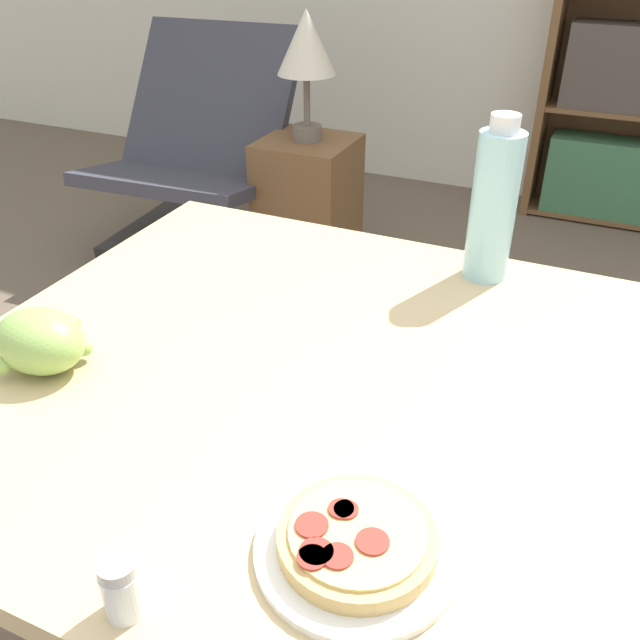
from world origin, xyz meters
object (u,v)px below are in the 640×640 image
object	(u,v)px
salt_shaker	(122,587)
side_table	(308,207)
bookshelf	(640,63)
pizza_on_plate	(357,543)
drink_bottle	(494,205)
lounge_chair_near	(198,187)
grape_bunch	(41,341)
table_lamp	(306,49)

from	to	relation	value
salt_shaker	side_table	distance (m)	2.17
bookshelf	side_table	size ratio (longest dim) A/B	2.80
pizza_on_plate	drink_bottle	xyz separation A→B (m)	(-0.02, 0.66, 0.12)
lounge_chair_near	side_table	xyz separation A→B (m)	(0.49, 0.04, -0.02)
drink_bottle	salt_shaker	size ratio (longest dim) A/B	4.24
lounge_chair_near	bookshelf	bearing A→B (deg)	31.38
pizza_on_plate	drink_bottle	size ratio (longest dim) A/B	0.74
pizza_on_plate	salt_shaker	world-z (taller)	salt_shaker
grape_bunch	salt_shaker	bearing A→B (deg)	-37.72
pizza_on_plate	bookshelf	bearing A→B (deg)	86.72
lounge_chair_near	table_lamp	xyz separation A→B (m)	(0.49, 0.04, 0.57)
grape_bunch	salt_shaker	xyz separation A→B (m)	(0.35, -0.27, -0.01)
grape_bunch	side_table	xyz separation A→B (m)	(-0.39, 1.71, -0.50)
pizza_on_plate	lounge_chair_near	xyz separation A→B (m)	(-1.40, 1.79, -0.45)
drink_bottle	lounge_chair_near	xyz separation A→B (m)	(-1.38, 1.13, -0.57)
bookshelf	grape_bunch	bearing A→B (deg)	-103.99
drink_bottle	table_lamp	distance (m)	1.48
pizza_on_plate	grape_bunch	distance (m)	0.54
side_table	lounge_chair_near	bearing A→B (deg)	-175.34
lounge_chair_near	salt_shaker	bearing A→B (deg)	-61.14
bookshelf	side_table	distance (m)	1.56
salt_shaker	side_table	size ratio (longest dim) A/B	0.13
pizza_on_plate	grape_bunch	world-z (taller)	grape_bunch
pizza_on_plate	lounge_chair_near	size ratio (longest dim) A/B	0.24
pizza_on_plate	drink_bottle	bearing A→B (deg)	91.31
grape_bunch	lounge_chair_near	xyz separation A→B (m)	(-0.88, 1.67, -0.48)
drink_bottle	salt_shaker	distance (m)	0.83
lounge_chair_near	drink_bottle	bearing A→B (deg)	-42.78
pizza_on_plate	bookshelf	distance (m)	2.88
pizza_on_plate	lounge_chair_near	distance (m)	2.32
pizza_on_plate	side_table	size ratio (longest dim) A/B	0.40
pizza_on_plate	salt_shaker	bearing A→B (deg)	-139.15
grape_bunch	lounge_chair_near	distance (m)	1.95
salt_shaker	lounge_chair_near	xyz separation A→B (m)	(-1.23, 1.94, -0.47)
table_lamp	drink_bottle	bearing A→B (deg)	-52.62
drink_bottle	table_lamp	bearing A→B (deg)	127.38
drink_bottle	side_table	xyz separation A→B (m)	(-0.90, 1.17, -0.59)
side_table	table_lamp	distance (m)	0.59
pizza_on_plate	bookshelf	size ratio (longest dim) A/B	0.14
drink_bottle	lounge_chair_near	world-z (taller)	drink_bottle
salt_shaker	lounge_chair_near	size ratio (longest dim) A/B	0.08
pizza_on_plate	drink_bottle	world-z (taller)	drink_bottle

